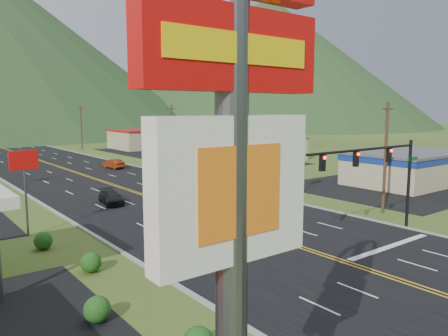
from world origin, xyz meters
TOP-DOWN VIEW (x-y plane):
  - pylon_sign at (-17.00, 2.00)m, footprint 4.32×0.60m
  - traffic_signal at (6.48, 14.00)m, footprint 13.10×0.43m
  - building_east_near at (30.00, 25.00)m, footprint 15.40×10.40m
  - building_east_mid at (32.00, 55.00)m, footprint 14.40×11.40m
  - building_east_far at (28.00, 90.00)m, footprint 16.40×12.40m
  - pole_sign_west_a at (-14.00, 30.00)m, footprint 2.00×0.18m
  - pole_sign_east_a at (13.00, 28.00)m, footprint 2.00×0.18m
  - pole_sign_east_b at (13.00, 60.00)m, footprint 2.00×0.18m
  - tree_east_a at (22.00, 40.00)m, footprint 3.84×3.84m
  - tree_east_b at (26.00, 78.00)m, footprint 3.84×3.84m
  - utility_pole_a at (13.50, 18.00)m, footprint 1.60×0.28m
  - utility_pole_b at (13.50, 55.00)m, footprint 1.60×0.28m
  - utility_pole_c at (13.50, 95.00)m, footprint 1.60×0.28m
  - utility_pole_d at (13.50, 135.00)m, footprint 1.60×0.28m
  - mountain_ne at (147.84, 176.19)m, footprint 180.00×180.00m
  - car_dark_mid at (-4.60, 36.64)m, footprint 2.46×4.63m
  - car_red_far at (6.30, 61.07)m, footprint 2.16×4.63m

SIDE VIEW (x-z plane):
  - car_dark_mid at x=-4.60m, z-range 0.00..1.28m
  - car_red_far at x=6.30m, z-range 0.00..1.47m
  - building_east_mid at x=32.00m, z-range 0.01..4.31m
  - building_east_far at x=28.00m, z-range 0.01..4.51m
  - building_east_near at x=30.00m, z-range 0.22..4.32m
  - tree_east_a at x=22.00m, z-range 0.98..6.80m
  - tree_east_b at x=26.00m, z-range 0.98..6.80m
  - pole_sign_west_a at x=-14.00m, z-range 1.85..8.25m
  - pole_sign_east_a at x=13.00m, z-range 1.85..8.25m
  - pole_sign_east_b at x=13.00m, z-range 1.85..8.25m
  - utility_pole_a at x=13.50m, z-range 0.13..10.13m
  - utility_pole_b at x=13.50m, z-range 0.13..10.13m
  - utility_pole_c at x=13.50m, z-range 0.13..10.13m
  - utility_pole_d at x=13.50m, z-range 0.13..10.13m
  - traffic_signal at x=6.48m, z-range 1.83..8.83m
  - pylon_sign at x=-17.00m, z-range 2.30..16.30m
  - mountain_ne at x=147.84m, z-range 0.00..70.00m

